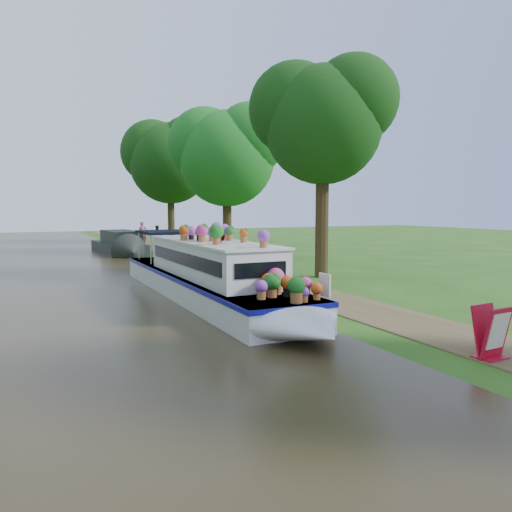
# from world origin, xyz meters

# --- Properties ---
(ground) EXTENTS (100.00, 100.00, 0.00)m
(ground) POSITION_xyz_m (0.00, 0.00, 0.00)
(ground) COLOR #245114
(ground) RESTS_ON ground
(canal_water) EXTENTS (10.00, 100.00, 0.02)m
(canal_water) POSITION_xyz_m (-6.00, 0.00, 0.01)
(canal_water) COLOR #2D2513
(canal_water) RESTS_ON ground
(towpath) EXTENTS (2.20, 100.00, 0.03)m
(towpath) POSITION_xyz_m (1.20, 0.00, 0.01)
(towpath) COLOR brown
(towpath) RESTS_ON ground
(plant_boat) EXTENTS (2.29, 13.52, 2.27)m
(plant_boat) POSITION_xyz_m (-2.25, -0.10, 0.85)
(plant_boat) COLOR silver
(plant_boat) RESTS_ON canal_water
(tree_near_overhang) EXTENTS (5.52, 5.28, 8.99)m
(tree_near_overhang) POSITION_xyz_m (3.79, 3.06, 6.60)
(tree_near_overhang) COLOR black
(tree_near_overhang) RESTS_ON ground
(tree_near_mid) EXTENTS (6.90, 6.60, 9.40)m
(tree_near_mid) POSITION_xyz_m (4.48, 15.08, 6.44)
(tree_near_mid) COLOR black
(tree_near_mid) RESTS_ON ground
(tree_near_far) EXTENTS (7.59, 7.26, 10.30)m
(tree_near_far) POSITION_xyz_m (3.98, 26.09, 7.05)
(tree_near_far) COLOR black
(tree_near_far) RESTS_ON ground
(second_boat) EXTENTS (2.60, 7.54, 1.43)m
(second_boat) POSITION_xyz_m (-1.75, 17.43, 0.58)
(second_boat) COLOR black
(second_boat) RESTS_ON canal_water
(sandwich_board) EXTENTS (0.65, 0.54, 1.01)m
(sandwich_board) POSITION_xyz_m (0.45, -8.02, 0.49)
(sandwich_board) COLOR #B70D26
(sandwich_board) RESTS_ON towpath
(pedestrian_pink) EXTENTS (0.75, 0.59, 1.82)m
(pedestrian_pink) POSITION_xyz_m (0.91, 22.99, 0.94)
(pedestrian_pink) COLOR #C4516A
(pedestrian_pink) RESTS_ON towpath
(pedestrian_dark) EXTENTS (0.79, 0.63, 1.53)m
(pedestrian_dark) POSITION_xyz_m (1.90, 22.34, 0.80)
(pedestrian_dark) COLOR black
(pedestrian_dark) RESTS_ON towpath
(verge_plant) EXTENTS (0.45, 0.42, 0.42)m
(verge_plant) POSITION_xyz_m (0.05, 1.48, 0.21)
(verge_plant) COLOR #1E621D
(verge_plant) RESTS_ON ground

